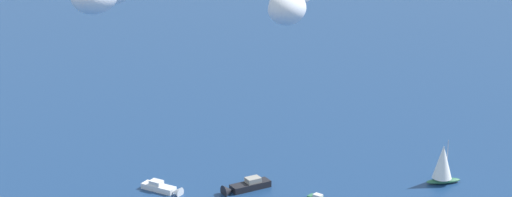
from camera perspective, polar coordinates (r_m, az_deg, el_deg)
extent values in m
ellipsoid|color=#33704C|center=(187.07, 11.43, -4.98)|extent=(3.87, 7.27, 0.98)
cylinder|color=#B2B2B7|center=(185.57, 11.67, -3.68)|extent=(0.14, 0.14, 8.05)
cone|color=white|center=(185.39, 11.41, -3.82)|extent=(4.79, 4.79, 6.84)
cube|color=silver|center=(175.91, 3.83, -5.98)|extent=(2.00, 1.76, 0.57)
cube|color=white|center=(181.13, -6.00, -5.47)|extent=(7.07, 5.55, 1.11)
cone|color=white|center=(178.84, -4.89, -5.76)|extent=(2.68, 2.83, 2.22)
cube|color=silver|center=(181.03, -6.14, -5.16)|extent=(3.00, 2.79, 0.83)
cube|color=black|center=(180.78, -0.35, -5.39)|extent=(2.88, 8.12, 1.29)
cone|color=black|center=(178.59, -1.72, -5.70)|extent=(2.65, 2.15, 2.57)
cube|color=gray|center=(180.61, -0.18, -5.02)|extent=(2.16, 2.89, 0.96)
ellipsoid|color=silver|center=(108.16, 1.85, 5.82)|extent=(6.91, 6.79, 3.74)
ellipsoid|color=silver|center=(105.44, 1.92, 5.55)|extent=(7.21, 7.13, 4.13)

